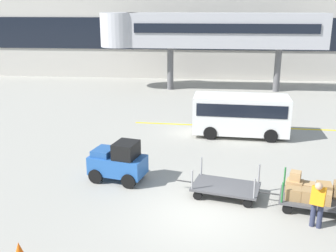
% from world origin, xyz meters
% --- Properties ---
extents(ground_plane, '(120.00, 120.00, 0.00)m').
position_xyz_m(ground_plane, '(0.00, 0.00, 0.00)').
color(ground_plane, '#9E9B91').
extents(apron_lead_line, '(15.60, 0.79, 0.01)m').
position_xyz_m(apron_lead_line, '(3.84, 9.90, 0.00)').
color(apron_lead_line, yellow).
rests_on(apron_lead_line, ground_plane).
extents(terminal_building, '(49.62, 2.51, 7.43)m').
position_xyz_m(terminal_building, '(0.00, 25.98, 3.72)').
color(terminal_building, '#BCB7AD').
rests_on(terminal_building, ground_plane).
extents(jet_bridge, '(17.34, 3.00, 5.97)m').
position_xyz_m(jet_bridge, '(-0.37, 19.99, 4.63)').
color(jet_bridge, '#B7B7BC').
rests_on(jet_bridge, ground_plane).
extents(baggage_tug, '(2.30, 1.63, 1.58)m').
position_xyz_m(baggage_tug, '(-3.19, 2.32, 0.75)').
color(baggage_tug, '#2659A5').
rests_on(baggage_tug, ground_plane).
extents(baggage_cart_lead, '(3.09, 1.89, 1.10)m').
position_xyz_m(baggage_cart_lead, '(0.85, 1.37, 0.35)').
color(baggage_cart_lead, '#4C4C4F').
rests_on(baggage_cart_lead, ground_plane).
extents(baggage_cart_middle, '(3.09, 1.89, 1.15)m').
position_xyz_m(baggage_cart_middle, '(3.72, 0.76, 0.54)').
color(baggage_cart_middle, '#4C4C4F').
rests_on(baggage_cart_middle, ground_plane).
extents(baggage_handler, '(0.54, 0.55, 1.56)m').
position_xyz_m(baggage_handler, '(3.49, -0.51, 0.87)').
color(baggage_handler, '#2D334C').
rests_on(baggage_handler, ground_plane).
extents(shuttle_van, '(4.89, 2.17, 2.10)m').
position_xyz_m(shuttle_van, '(1.86, 8.40, 1.23)').
color(shuttle_van, white).
rests_on(shuttle_van, ground_plane).
extents(safety_cone_near, '(0.36, 0.36, 0.55)m').
position_xyz_m(safety_cone_near, '(-4.71, -2.95, 0.28)').
color(safety_cone_near, '#EA590F').
rests_on(safety_cone_near, ground_plane).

